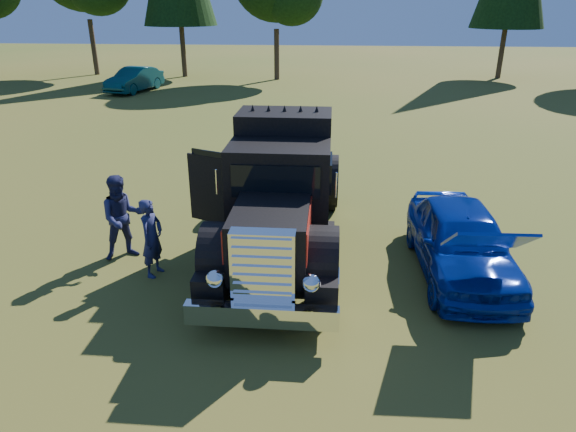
% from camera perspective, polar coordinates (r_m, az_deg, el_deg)
% --- Properties ---
extents(ground, '(120.00, 120.00, 0.00)m').
position_cam_1_polar(ground, '(9.60, 4.33, -10.25)').
color(ground, '#3D5318').
rests_on(ground, ground).
extents(diamond_t_truck, '(3.30, 7.16, 3.00)m').
position_cam_1_polar(diamond_t_truck, '(11.04, -0.80, 1.85)').
color(diamond_t_truck, black).
rests_on(diamond_t_truck, ground).
extents(hotrod_coupe, '(1.84, 4.35, 1.89)m').
position_cam_1_polar(hotrod_coupe, '(10.98, 18.70, -2.63)').
color(hotrod_coupe, '#0F0691').
rests_on(hotrod_coupe, ground).
extents(spectator_near, '(0.53, 0.68, 1.64)m').
position_cam_1_polar(spectator_near, '(10.68, -14.88, -2.37)').
color(spectator_near, '#1F3149').
rests_on(spectator_near, ground).
extents(spectator_far, '(1.15, 1.08, 1.88)m').
position_cam_1_polar(spectator_far, '(11.55, -17.92, -0.15)').
color(spectator_far, '#20334C').
rests_on(spectator_far, ground).
extents(distant_teal_car, '(2.57, 4.65, 1.45)m').
position_cam_1_polar(distant_teal_car, '(34.08, -16.70, 14.32)').
color(distant_teal_car, '#092F39').
rests_on(distant_teal_car, ground).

